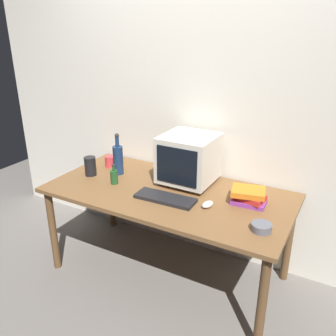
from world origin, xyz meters
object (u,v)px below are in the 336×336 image
at_px(computer_mouse, 208,204).
at_px(metal_canister, 90,166).
at_px(cd_spindle, 261,227).
at_px(crt_monitor, 189,159).
at_px(bottle_tall, 118,159).
at_px(book_stack, 249,196).
at_px(keyboard, 165,198).
at_px(bottle_short, 114,176).
at_px(mug, 110,161).

xyz_separation_m(computer_mouse, metal_canister, (-1.02, 0.04, 0.06)).
xyz_separation_m(computer_mouse, cd_spindle, (0.39, -0.12, 0.00)).
bearing_deg(crt_monitor, bottle_tall, -168.99).
bearing_deg(computer_mouse, book_stack, 50.17).
distance_m(crt_monitor, metal_canister, 0.79).
bearing_deg(book_stack, keyboard, -156.69).
relative_size(crt_monitor, metal_canister, 2.61).
distance_m(bottle_short, mug, 0.35).
distance_m(bottle_short, book_stack, 0.99).
bearing_deg(bottle_short, bottle_tall, 116.32).
bearing_deg(keyboard, bottle_short, 172.01).
distance_m(crt_monitor, mug, 0.73).
height_order(computer_mouse, bottle_tall, bottle_tall).
bearing_deg(book_stack, computer_mouse, -141.90).
distance_m(crt_monitor, cd_spindle, 0.80).
relative_size(mug, metal_canister, 0.80).
relative_size(bottle_tall, metal_canister, 2.23).
bearing_deg(bottle_tall, computer_mouse, -11.64).
xyz_separation_m(keyboard, bottle_short, (-0.47, 0.05, 0.05)).
distance_m(crt_monitor, bottle_tall, 0.58).
xyz_separation_m(computer_mouse, bottle_short, (-0.76, 0.00, 0.04)).
distance_m(crt_monitor, bottle_short, 0.57).
bearing_deg(computer_mouse, keyboard, -158.69).
height_order(computer_mouse, book_stack, book_stack).
relative_size(computer_mouse, bottle_short, 0.63).
relative_size(crt_monitor, cd_spindle, 3.26).
bearing_deg(keyboard, book_stack, 21.38).
relative_size(crt_monitor, keyboard, 0.93).
relative_size(crt_monitor, bottle_tall, 1.17).
bearing_deg(metal_canister, cd_spindle, -6.47).
bearing_deg(bottle_short, cd_spindle, -5.96).
height_order(crt_monitor, mug, crt_monitor).
bearing_deg(computer_mouse, mug, 177.33).
bearing_deg(book_stack, mug, 175.86).
distance_m(mug, metal_canister, 0.22).
distance_m(bottle_short, metal_canister, 0.26).
bearing_deg(cd_spindle, computer_mouse, 163.13).
height_order(bottle_tall, cd_spindle, bottle_tall).
xyz_separation_m(mug, metal_canister, (-0.02, -0.22, 0.03)).
height_order(bottle_tall, metal_canister, bottle_tall).
xyz_separation_m(crt_monitor, bottle_tall, (-0.56, -0.11, -0.07)).
relative_size(crt_monitor, book_stack, 1.57).
distance_m(mug, cd_spindle, 1.43).
height_order(bottle_tall, mug, bottle_tall).
relative_size(bottle_tall, mug, 2.79).
bearing_deg(mug, crt_monitor, 1.71).
bearing_deg(cd_spindle, metal_canister, 173.53).
bearing_deg(bottle_tall, mug, 150.03).
height_order(computer_mouse, metal_canister, metal_canister).
relative_size(keyboard, book_stack, 1.68).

